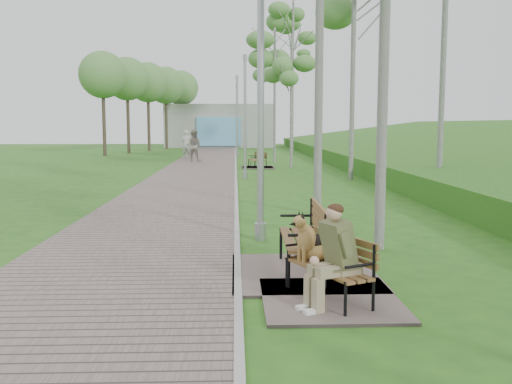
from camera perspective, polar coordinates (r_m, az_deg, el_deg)
walkway at (r=25.31m, az=-6.00°, el=1.93°), size 3.50×67.00×0.04m
kerb at (r=25.25m, az=-2.03°, el=1.96°), size 0.10×67.00×0.05m
building_north at (r=54.65m, az=-3.67°, el=6.61°), size 10.00×5.20×4.00m
bench_main at (r=6.97m, az=6.84°, el=-7.76°), size 1.65×1.84×1.44m
bench_second at (r=8.25m, az=4.54°, el=-6.61°), size 2.04×2.27×1.25m
bench_third at (r=28.19m, az=0.06°, el=2.77°), size 1.56×1.74×0.96m
bench_far at (r=28.45m, az=0.14°, el=2.81°), size 1.58×1.75×0.97m
lamp_post_near at (r=10.45m, az=0.47°, el=9.13°), size 0.21×0.21×5.50m
lamp_post_second at (r=22.46m, az=-1.10°, el=7.06°), size 0.19×0.19×4.83m
lamp_post_third at (r=38.10m, az=-1.89°, el=7.31°), size 0.21×0.21×5.36m
lamp_post_far at (r=45.16m, az=-1.92°, el=7.14°), size 0.20×0.20×5.20m
pedestrian_near at (r=36.79m, az=-7.00°, el=4.79°), size 0.69×0.49×1.80m
pedestrian_far at (r=32.92m, az=-6.25°, el=4.61°), size 1.03×0.88×1.85m
birch_mid_c at (r=28.47m, az=3.59°, el=13.15°), size 2.23×2.23×6.76m
birch_far_b at (r=31.91m, az=1.89°, el=13.72°), size 2.33×2.33×7.64m
birch_far_c at (r=41.86m, az=3.73°, el=15.93°), size 2.68×2.68×11.22m
birch_distant_b at (r=47.06m, az=3.62°, el=14.99°), size 2.75×2.75×11.31m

